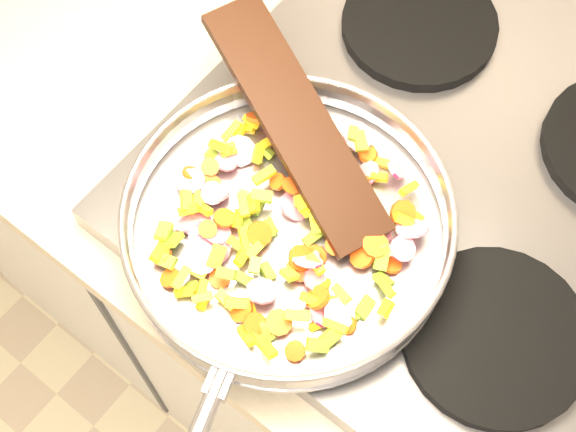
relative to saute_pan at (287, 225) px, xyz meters
The scene contains 7 objects.
cooktop 0.22m from the saute_pan, 63.79° to the left, with size 0.60×0.60×0.04m, color #939399.
grate_fl 0.08m from the saute_pan, 137.97° to the left, with size 0.19×0.19×0.02m, color black.
grate_fr 0.24m from the saute_pan, 10.89° to the left, with size 0.19×0.19×0.02m, color black.
grate_bl 0.33m from the saute_pan, 98.63° to the left, with size 0.19×0.19×0.02m, color black.
saute_pan is the anchor object (origin of this frame).
vegetable_heap 0.01m from the saute_pan, behind, with size 0.27×0.29×0.05m.
wooden_spatula 0.11m from the saute_pan, 122.76° to the left, with size 0.29×0.07×0.01m, color black.
Camera 1 is at (-0.57, 1.20, 1.72)m, focal length 50.00 mm.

